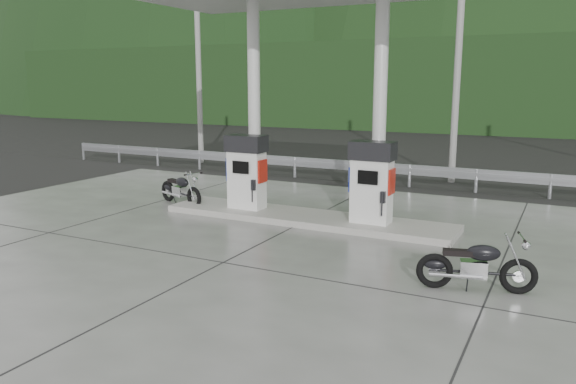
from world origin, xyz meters
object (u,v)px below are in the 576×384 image
at_px(gas_pump_left, 247,172).
at_px(gas_pump_right, 372,182).
at_px(motorcycle_right, 476,266).
at_px(motorcycle_left, 181,190).

bearing_deg(gas_pump_left, gas_pump_right, 0.00).
height_order(gas_pump_right, motorcycle_right, gas_pump_right).
height_order(gas_pump_left, motorcycle_right, gas_pump_left).
xyz_separation_m(gas_pump_left, gas_pump_right, (3.20, 0.00, 0.00)).
relative_size(motorcycle_left, motorcycle_right, 0.99).
bearing_deg(gas_pump_left, motorcycle_left, 176.57).
bearing_deg(motorcycle_left, gas_pump_right, 17.94).
xyz_separation_m(motorcycle_left, motorcycle_right, (8.03, -3.00, 0.00)).
bearing_deg(gas_pump_left, motorcycle_right, -25.97).
bearing_deg(gas_pump_right, gas_pump_left, 180.00).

